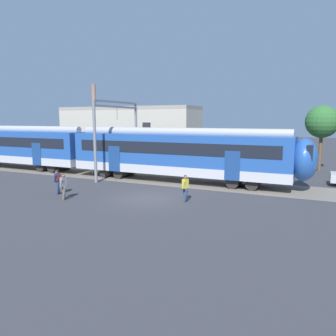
% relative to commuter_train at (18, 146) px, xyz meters
% --- Properties ---
extents(ground_plane, '(160.00, 160.00, 0.00)m').
position_rel_commuter_train_xyz_m(ground_plane, '(18.51, -6.23, -2.25)').
color(ground_plane, '#38383D').
extents(track_bed, '(80.00, 4.40, 0.01)m').
position_rel_commuter_train_xyz_m(track_bed, '(6.81, 0.01, -2.25)').
color(track_bed, slate).
rests_on(track_bed, ground).
extents(commuter_train, '(56.65, 3.07, 4.73)m').
position_rel_commuter_train_xyz_m(commuter_train, '(0.00, 0.00, 0.00)').
color(commuter_train, silver).
rests_on(commuter_train, ground).
extents(pedestrian_navy, '(0.58, 0.64, 1.67)m').
position_rel_commuter_train_xyz_m(pedestrian_navy, '(12.48, -7.64, -1.26)').
color(pedestrian_navy, navy).
rests_on(pedestrian_navy, ground).
extents(pedestrian_grey, '(0.62, 0.59, 1.67)m').
position_rel_commuter_train_xyz_m(pedestrian_grey, '(13.84, -8.63, -1.26)').
color(pedestrian_grey, '#6B6051').
rests_on(pedestrian_grey, ground).
extents(pedestrian_yellow, '(0.57, 0.65, 1.67)m').
position_rel_commuter_train_xyz_m(pedestrian_yellow, '(20.99, -5.96, -1.29)').
color(pedestrian_yellow, navy).
rests_on(pedestrian_yellow, ground).
extents(catenary_gantry, '(0.24, 6.64, 6.53)m').
position_rel_commuter_train_xyz_m(catenary_gantry, '(12.23, 0.01, 2.06)').
color(catenary_gantry, gray).
rests_on(catenary_gantry, ground).
extents(background_building, '(16.39, 5.00, 9.20)m').
position_rel_commuter_train_xyz_m(background_building, '(7.88, 9.00, 0.95)').
color(background_building, beige).
rests_on(background_building, ground).
extents(street_tree_right, '(3.12, 3.12, 6.33)m').
position_rel_commuter_train_xyz_m(street_tree_right, '(28.37, 10.86, 2.48)').
color(street_tree_right, brown).
rests_on(street_tree_right, ground).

